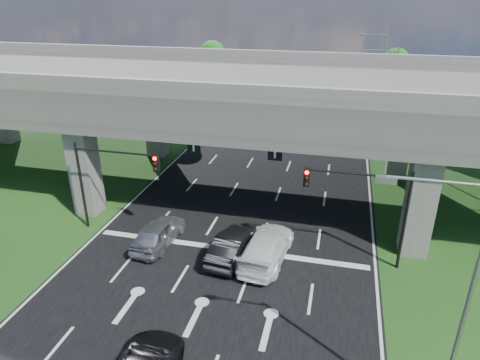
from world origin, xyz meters
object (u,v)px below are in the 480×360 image
at_px(signal_right, 366,199).
at_px(car_dark, 232,246).
at_px(streetlight_beyond, 379,66).
at_px(car_silver, 158,233).
at_px(car_white, 266,247).
at_px(streetlight_near, 455,296).
at_px(streetlight_far, 388,93).
at_px(signal_left, 109,173).

height_order(signal_right, car_dark, signal_right).
xyz_separation_m(streetlight_beyond, car_silver, (-14.46, -37.00, -5.01)).
height_order(car_dark, car_white, car_white).
distance_m(streetlight_near, streetlight_far, 30.00).
bearing_deg(streetlight_beyond, car_white, -101.64).
xyz_separation_m(car_silver, car_dark, (4.85, -0.32, -0.02)).
height_order(signal_right, streetlight_near, streetlight_near).
height_order(signal_right, car_white, signal_right).
distance_m(streetlight_beyond, car_dark, 38.87).
bearing_deg(car_silver, car_white, -175.75).
bearing_deg(streetlight_beyond, car_silver, -111.35).
distance_m(signal_right, streetlight_near, 10.33).
relative_size(signal_left, streetlight_far, 0.60).
bearing_deg(car_white, signal_left, -0.06).
distance_m(streetlight_near, car_white, 12.80).
relative_size(streetlight_near, car_dark, 2.08).
relative_size(car_dark, car_white, 0.82).
relative_size(streetlight_far, car_white, 1.70).
bearing_deg(car_dark, streetlight_near, 144.18).
xyz_separation_m(signal_right, streetlight_near, (2.27, -9.94, 1.66)).
height_order(streetlight_far, car_dark, streetlight_far).
bearing_deg(signal_right, car_dark, -170.21).
bearing_deg(streetlight_near, streetlight_far, 90.00).
distance_m(signal_left, streetlight_far, 26.95).
distance_m(car_silver, car_dark, 4.86).
xyz_separation_m(streetlight_beyond, car_dark, (-9.61, -37.32, -5.02)).
relative_size(streetlight_near, car_silver, 2.10).
bearing_deg(car_dark, car_silver, 2.41).
xyz_separation_m(streetlight_near, car_white, (-7.62, 9.00, -4.96)).
relative_size(signal_right, signal_left, 1.00).
bearing_deg(signal_left, car_white, -5.23).
relative_size(streetlight_beyond, car_dark, 2.08).
relative_size(signal_left, streetlight_near, 0.60).
distance_m(signal_right, car_dark, 8.17).
bearing_deg(car_dark, signal_left, -2.43).
xyz_separation_m(streetlight_near, car_silver, (-14.46, 9.00, -5.01)).
relative_size(signal_right, streetlight_near, 0.60).
xyz_separation_m(signal_right, car_silver, (-12.19, -0.94, -3.35)).
distance_m(car_silver, car_white, 6.84).
height_order(streetlight_far, streetlight_beyond, same).
xyz_separation_m(signal_right, signal_left, (-15.65, 0.00, 0.00)).
height_order(signal_left, streetlight_beyond, streetlight_beyond).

